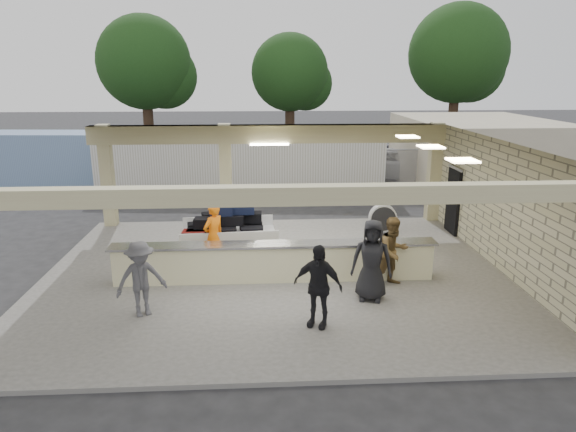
{
  "coord_description": "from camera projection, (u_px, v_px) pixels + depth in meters",
  "views": [
    {
      "loc": [
        -0.36,
        -12.67,
        5.21
      ],
      "look_at": [
        0.42,
        1.0,
        1.36
      ],
      "focal_mm": 32.0,
      "sensor_mm": 36.0,
      "label": 1
    }
  ],
  "objects": [
    {
      "name": "pavilion",
      "position": [
        281.0,
        220.0,
        13.89
      ],
      "size": [
        12.01,
        10.0,
        3.55
      ],
      "color": "#605D59",
      "rests_on": "ground"
    },
    {
      "name": "car_white_b",
      "position": [
        479.0,
        160.0,
        27.65
      ],
      "size": [
        4.31,
        2.59,
        1.28
      ],
      "primitive_type": "imported",
      "rotation": [
        0.0,
        0.0,
        1.29
      ],
      "color": "silver",
      "rests_on": "ground"
    },
    {
      "name": "tree_left",
      "position": [
        150.0,
        66.0,
        34.89
      ],
      "size": [
        6.6,
        6.3,
        9.0
      ],
      "color": "#382619",
      "rests_on": "ground"
    },
    {
      "name": "passenger_d",
      "position": [
        372.0,
        260.0,
        11.74
      ],
      "size": [
        1.0,
        0.6,
        1.91
      ],
      "primitive_type": "imported",
      "rotation": [
        0.0,
        0.0,
        -0.24
      ],
      "color": "black",
      "rests_on": "pavilion"
    },
    {
      "name": "tree_right",
      "position": [
        461.0,
        58.0,
        36.9
      ],
      "size": [
        7.2,
        7.0,
        10.0
      ],
      "color": "#382619",
      "rests_on": "ground"
    },
    {
      "name": "baggage_counter",
      "position": [
        275.0,
        262.0,
        12.97
      ],
      "size": [
        8.2,
        0.58,
        0.98
      ],
      "color": "beige",
      "rests_on": "pavilion"
    },
    {
      "name": "fence",
      "position": [
        517.0,
        170.0,
        22.58
      ],
      "size": [
        12.06,
        0.06,
        2.03
      ],
      "color": "gray",
      "rests_on": "ground"
    },
    {
      "name": "car_dark",
      "position": [
        394.0,
        157.0,
        28.5
      ],
      "size": [
        3.79,
        3.69,
        1.3
      ],
      "primitive_type": "imported",
      "rotation": [
        0.0,
        0.0,
        0.81
      ],
      "color": "black",
      "rests_on": "ground"
    },
    {
      "name": "adjacent_building",
      "position": [
        476.0,
        154.0,
        23.31
      ],
      "size": [
        6.0,
        8.0,
        3.2
      ],
      "primitive_type": "cube",
      "color": "beige",
      "rests_on": "ground"
    },
    {
      "name": "tree_mid",
      "position": [
        294.0,
        76.0,
        37.53
      ],
      "size": [
        6.0,
        5.6,
        8.0
      ],
      "color": "#382619",
      "rests_on": "ground"
    },
    {
      "name": "car_white_a",
      "position": [
        399.0,
        164.0,
        26.02
      ],
      "size": [
        5.44,
        3.14,
        1.47
      ],
      "primitive_type": "imported",
      "rotation": [
        0.0,
        0.0,
        1.43
      ],
      "color": "silver",
      "rests_on": "ground"
    },
    {
      "name": "container_blue",
      "position": [
        49.0,
        159.0,
        24.43
      ],
      "size": [
        9.7,
        2.98,
        2.48
      ],
      "primitive_type": "cube",
      "rotation": [
        0.0,
        0.0,
        -0.07
      ],
      "color": "#7596BC",
      "rests_on": "ground"
    },
    {
      "name": "passenger_a",
      "position": [
        393.0,
        252.0,
        12.54
      ],
      "size": [
        0.93,
        0.69,
        1.75
      ],
      "primitive_type": "imported",
      "rotation": [
        0.0,
        0.0,
        0.42
      ],
      "color": "brown",
      "rests_on": "pavilion"
    },
    {
      "name": "ground",
      "position": [
        274.0,
        276.0,
        13.61
      ],
      "size": [
        120.0,
        120.0,
        0.0
      ],
      "primitive_type": "plane",
      "color": "#262528",
      "rests_on": "ground"
    },
    {
      "name": "passenger_b",
      "position": [
        318.0,
        286.0,
        10.51
      ],
      "size": [
        1.1,
        0.78,
        1.78
      ],
      "primitive_type": "imported",
      "rotation": [
        0.0,
        0.0,
        -0.44
      ],
      "color": "black",
      "rests_on": "pavilion"
    },
    {
      "name": "drum_fan",
      "position": [
        383.0,
        218.0,
        16.67
      ],
      "size": [
        0.91,
        0.5,
        0.99
      ],
      "rotation": [
        0.0,
        0.0,
        -0.08
      ],
      "color": "silver",
      "rests_on": "pavilion"
    },
    {
      "name": "passenger_c",
      "position": [
        141.0,
        279.0,
        10.98
      ],
      "size": [
        1.14,
        0.83,
        1.68
      ],
      "primitive_type": "imported",
      "rotation": [
        0.0,
        0.0,
        0.46
      ],
      "color": "#515156",
      "rests_on": "pavilion"
    },
    {
      "name": "luggage_cart",
      "position": [
        226.0,
        230.0,
        14.42
      ],
      "size": [
        2.76,
        1.83,
        1.54
      ],
      "rotation": [
        0.0,
        0.0,
        0.07
      ],
      "color": "silver",
      "rests_on": "pavilion"
    },
    {
      "name": "container_white",
      "position": [
        241.0,
        161.0,
        23.03
      ],
      "size": [
        12.78,
        3.75,
        2.73
      ],
      "primitive_type": "cube",
      "rotation": [
        0.0,
        0.0,
        -0.1
      ],
      "color": "silver",
      "rests_on": "ground"
    },
    {
      "name": "baggage_handler",
      "position": [
        214.0,
        236.0,
        13.61
      ],
      "size": [
        0.72,
        0.73,
        1.81
      ],
      "primitive_type": "imported",
      "rotation": [
        0.0,
        0.0,
        3.95
      ],
      "color": "orange",
      "rests_on": "pavilion"
    }
  ]
}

